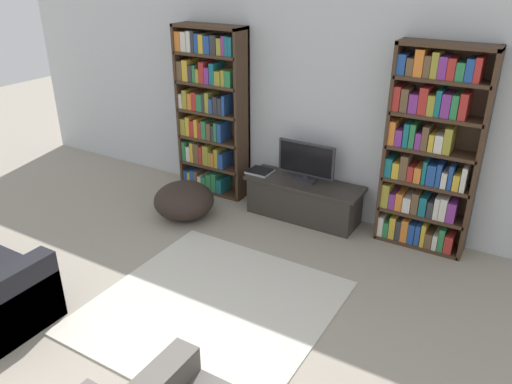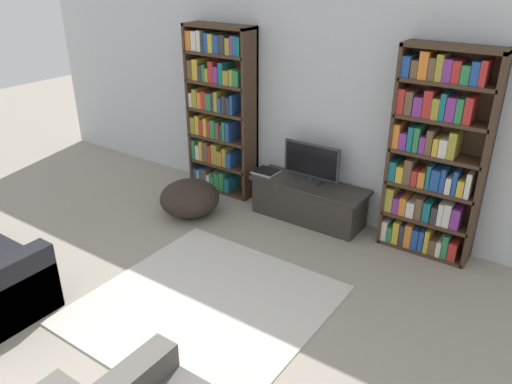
{
  "view_description": "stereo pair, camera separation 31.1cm",
  "coord_description": "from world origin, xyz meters",
  "px_view_note": "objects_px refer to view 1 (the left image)",
  "views": [
    {
      "loc": [
        2.29,
        -0.83,
        2.77
      ],
      "look_at": [
        0.03,
        2.97,
        0.7
      ],
      "focal_mm": 35.0,
      "sensor_mm": 36.0,
      "label": 1
    },
    {
      "loc": [
        2.55,
        -0.66,
        2.77
      ],
      "look_at": [
        0.03,
        2.97,
        0.7
      ],
      "focal_mm": 35.0,
      "sensor_mm": 36.0,
      "label": 2
    }
  ],
  "objects_px": {
    "television": "(306,161)",
    "tv_stand": "(303,200)",
    "bookshelf_left": "(210,111)",
    "bookshelf_right": "(429,153)",
    "beanbag_ottoman": "(184,200)",
    "laptop": "(260,171)"
  },
  "relations": [
    {
      "from": "beanbag_ottoman",
      "to": "television",
      "type": "bearing_deg",
      "value": 30.63
    },
    {
      "from": "tv_stand",
      "to": "beanbag_ottoman",
      "type": "distance_m",
      "value": 1.4
    },
    {
      "from": "bookshelf_left",
      "to": "tv_stand",
      "type": "relative_size",
      "value": 1.53
    },
    {
      "from": "laptop",
      "to": "beanbag_ottoman",
      "type": "distance_m",
      "value": 0.96
    },
    {
      "from": "television",
      "to": "tv_stand",
      "type": "bearing_deg",
      "value": -90.0
    },
    {
      "from": "bookshelf_right",
      "to": "beanbag_ottoman",
      "type": "distance_m",
      "value": 2.76
    },
    {
      "from": "tv_stand",
      "to": "beanbag_ottoman",
      "type": "xyz_separation_m",
      "value": [
        -1.21,
        -0.69,
        -0.02
      ]
    },
    {
      "from": "bookshelf_right",
      "to": "bookshelf_left",
      "type": "bearing_deg",
      "value": 179.99
    },
    {
      "from": "television",
      "to": "laptop",
      "type": "relative_size",
      "value": 2.41
    },
    {
      "from": "bookshelf_left",
      "to": "beanbag_ottoman",
      "type": "xyz_separation_m",
      "value": [
        0.15,
        -0.8,
        -0.86
      ]
    },
    {
      "from": "bookshelf_right",
      "to": "television",
      "type": "height_order",
      "value": "bookshelf_right"
    },
    {
      "from": "beanbag_ottoman",
      "to": "tv_stand",
      "type": "bearing_deg",
      "value": 29.74
    },
    {
      "from": "laptop",
      "to": "tv_stand",
      "type": "bearing_deg",
      "value": 1.91
    },
    {
      "from": "tv_stand",
      "to": "laptop",
      "type": "bearing_deg",
      "value": -178.09
    },
    {
      "from": "bookshelf_left",
      "to": "laptop",
      "type": "xyz_separation_m",
      "value": [
        0.79,
        -0.13,
        -0.6
      ]
    },
    {
      "from": "beanbag_ottoman",
      "to": "bookshelf_left",
      "type": "bearing_deg",
      "value": 100.76
    },
    {
      "from": "tv_stand",
      "to": "beanbag_ottoman",
      "type": "bearing_deg",
      "value": -150.26
    },
    {
      "from": "bookshelf_right",
      "to": "laptop",
      "type": "height_order",
      "value": "bookshelf_right"
    },
    {
      "from": "tv_stand",
      "to": "television",
      "type": "xyz_separation_m",
      "value": [
        -0.0,
        0.03,
        0.47
      ]
    },
    {
      "from": "bookshelf_right",
      "to": "beanbag_ottoman",
      "type": "height_order",
      "value": "bookshelf_right"
    },
    {
      "from": "bookshelf_left",
      "to": "bookshelf_right",
      "type": "height_order",
      "value": "same"
    },
    {
      "from": "bookshelf_right",
      "to": "television",
      "type": "bearing_deg",
      "value": -176.37
    }
  ]
}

